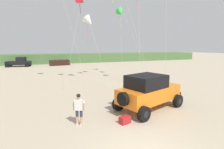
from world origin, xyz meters
TOP-DOWN VIEW (x-y plane):
  - dune_ridge at (-2.88, 41.25)m, footprint 90.00×7.56m
  - jeep at (2.77, 3.93)m, footprint 5.01×3.60m
  - person_watching at (-1.84, 3.27)m, footprint 0.57×0.43m
  - cooler_box at (0.42, 2.57)m, footprint 0.64×0.49m
  - distant_pickup at (-8.50, 34.46)m, footprint 4.85×3.05m
  - distant_sedan at (-0.48, 34.08)m, footprint 4.40×2.29m
  - kite_purple_stunt at (1.51, 14.34)m, footprint 1.82×5.48m
  - kite_green_box at (6.90, 17.65)m, footprint 2.08×4.62m
  - kite_yellow_diamond at (0.67, 14.22)m, footprint 3.32×4.35m

SIDE VIEW (x-z plane):
  - cooler_box at x=0.42m, z-range 0.00..0.38m
  - distant_sedan at x=-0.48m, z-range 0.00..1.20m
  - person_watching at x=-1.84m, z-range 0.10..1.77m
  - distant_pickup at x=-8.50m, z-range -0.05..1.93m
  - dune_ridge at x=-2.88m, z-range 0.00..2.27m
  - jeep at x=2.77m, z-range 0.07..2.33m
  - kite_purple_stunt at x=1.51m, z-range 3.07..10.65m
  - kite_green_box at x=6.90m, z-range 3.98..13.59m
  - kite_yellow_diamond at x=0.67m, z-range 4.20..13.67m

